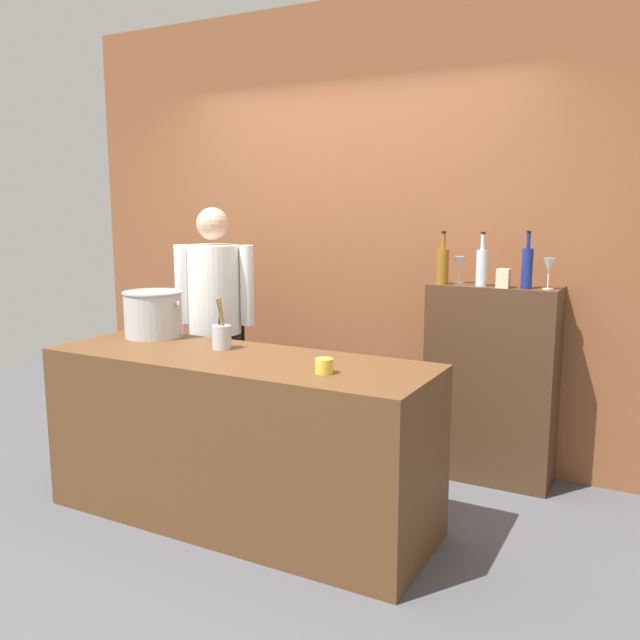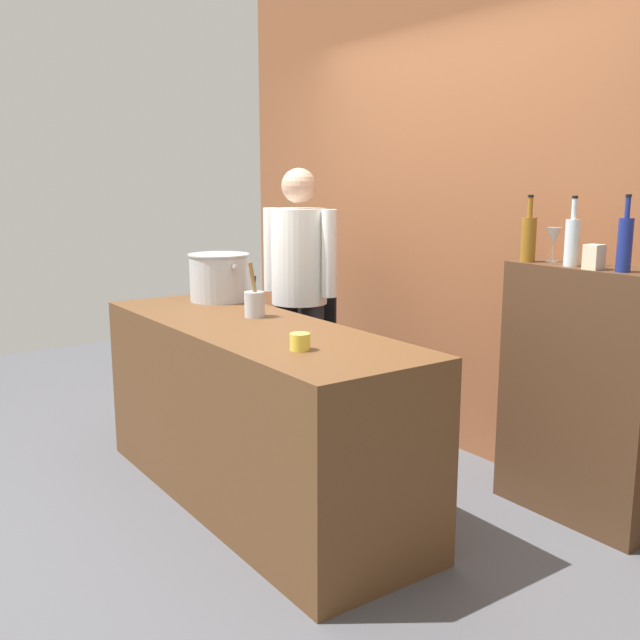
{
  "view_description": "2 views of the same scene",
  "coord_description": "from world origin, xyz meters",
  "px_view_note": "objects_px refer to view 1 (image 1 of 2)",
  "views": [
    {
      "loc": [
        1.99,
        -2.79,
        1.67
      ],
      "look_at": [
        0.25,
        0.45,
        1.04
      ],
      "focal_mm": 37.69,
      "sensor_mm": 36.0,
      "label": 1
    },
    {
      "loc": [
        2.98,
        -1.7,
        1.59
      ],
      "look_at": [
        0.21,
        0.25,
        0.93
      ],
      "focal_mm": 40.47,
      "sensor_mm": 36.0,
      "label": 2
    }
  ],
  "objects_px": {
    "spice_tin_cream": "(503,278)",
    "wine_glass_wide": "(549,267)",
    "butter_jar": "(324,366)",
    "wine_glass_tall": "(459,264)",
    "wine_bottle_cobalt": "(527,267)",
    "chef": "(215,314)",
    "wine_bottle_clear": "(482,267)",
    "wine_bottle_amber": "(443,265)",
    "utensil_crock": "(222,336)",
    "stockpot_large": "(153,314)"
  },
  "relations": [
    {
      "from": "spice_tin_cream",
      "to": "wine_glass_wide",
      "type": "bearing_deg",
      "value": 11.01
    },
    {
      "from": "butter_jar",
      "to": "wine_glass_tall",
      "type": "xyz_separation_m",
      "value": [
        0.24,
        1.29,
        0.38
      ]
    },
    {
      "from": "wine_glass_tall",
      "to": "wine_bottle_cobalt",
      "type": "bearing_deg",
      "value": -10.26
    },
    {
      "from": "chef",
      "to": "butter_jar",
      "type": "bearing_deg",
      "value": 125.99
    },
    {
      "from": "wine_bottle_clear",
      "to": "wine_glass_tall",
      "type": "relative_size",
      "value": 1.94
    },
    {
      "from": "chef",
      "to": "wine_bottle_clear",
      "type": "distance_m",
      "value": 1.74
    },
    {
      "from": "wine_bottle_amber",
      "to": "utensil_crock",
      "type": "bearing_deg",
      "value": -132.98
    },
    {
      "from": "wine_glass_tall",
      "to": "wine_bottle_clear",
      "type": "bearing_deg",
      "value": -26.29
    },
    {
      "from": "stockpot_large",
      "to": "wine_bottle_cobalt",
      "type": "height_order",
      "value": "wine_bottle_cobalt"
    },
    {
      "from": "utensil_crock",
      "to": "wine_bottle_amber",
      "type": "distance_m",
      "value": 1.39
    },
    {
      "from": "butter_jar",
      "to": "utensil_crock",
      "type": "bearing_deg",
      "value": 163.89
    },
    {
      "from": "wine_glass_tall",
      "to": "wine_glass_wide",
      "type": "distance_m",
      "value": 0.54
    },
    {
      "from": "wine_glass_tall",
      "to": "stockpot_large",
      "type": "bearing_deg",
      "value": -147.64
    },
    {
      "from": "stockpot_large",
      "to": "butter_jar",
      "type": "height_order",
      "value": "stockpot_large"
    },
    {
      "from": "utensil_crock",
      "to": "wine_bottle_cobalt",
      "type": "height_order",
      "value": "wine_bottle_cobalt"
    },
    {
      "from": "wine_bottle_clear",
      "to": "wine_glass_wide",
      "type": "bearing_deg",
      "value": 3.52
    },
    {
      "from": "spice_tin_cream",
      "to": "utensil_crock",
      "type": "bearing_deg",
      "value": -142.72
    },
    {
      "from": "chef",
      "to": "wine_glass_wide",
      "type": "height_order",
      "value": "chef"
    },
    {
      "from": "wine_bottle_amber",
      "to": "wine_bottle_clear",
      "type": "distance_m",
      "value": 0.23
    },
    {
      "from": "chef",
      "to": "stockpot_large",
      "type": "distance_m",
      "value": 0.53
    },
    {
      "from": "butter_jar",
      "to": "wine_glass_wide",
      "type": "xyz_separation_m",
      "value": [
        0.77,
        1.24,
        0.4
      ]
    },
    {
      "from": "chef",
      "to": "utensil_crock",
      "type": "distance_m",
      "value": 0.8
    },
    {
      "from": "butter_jar",
      "to": "wine_bottle_clear",
      "type": "relative_size",
      "value": 0.27
    },
    {
      "from": "spice_tin_cream",
      "to": "chef",
      "type": "bearing_deg",
      "value": -168.66
    },
    {
      "from": "stockpot_large",
      "to": "spice_tin_cream",
      "type": "relative_size",
      "value": 3.76
    },
    {
      "from": "butter_jar",
      "to": "wine_bottle_amber",
      "type": "bearing_deg",
      "value": 81.88
    },
    {
      "from": "butter_jar",
      "to": "wine_bottle_amber",
      "type": "distance_m",
      "value": 1.27
    },
    {
      "from": "chef",
      "to": "utensil_crock",
      "type": "xyz_separation_m",
      "value": [
        0.51,
        -0.62,
        0.01
      ]
    },
    {
      "from": "utensil_crock",
      "to": "wine_bottle_clear",
      "type": "xyz_separation_m",
      "value": [
        1.15,
        1.0,
        0.35
      ]
    },
    {
      "from": "wine_bottle_clear",
      "to": "wine_glass_wide",
      "type": "relative_size",
      "value": 1.78
    },
    {
      "from": "stockpot_large",
      "to": "wine_bottle_clear",
      "type": "xyz_separation_m",
      "value": [
        1.71,
        0.9,
        0.28
      ]
    },
    {
      "from": "wine_bottle_amber",
      "to": "wine_glass_tall",
      "type": "bearing_deg",
      "value": 53.32
    },
    {
      "from": "wine_bottle_amber",
      "to": "spice_tin_cream",
      "type": "relative_size",
      "value": 2.89
    },
    {
      "from": "stockpot_large",
      "to": "wine_bottle_amber",
      "type": "distance_m",
      "value": 1.75
    },
    {
      "from": "stockpot_large",
      "to": "wine_glass_tall",
      "type": "height_order",
      "value": "wine_glass_tall"
    },
    {
      "from": "butter_jar",
      "to": "spice_tin_cream",
      "type": "xyz_separation_m",
      "value": [
        0.54,
        1.19,
        0.32
      ]
    },
    {
      "from": "utensil_crock",
      "to": "wine_glass_wide",
      "type": "relative_size",
      "value": 1.61
    },
    {
      "from": "utensil_crock",
      "to": "wine_bottle_clear",
      "type": "distance_m",
      "value": 1.56
    },
    {
      "from": "wine_bottle_cobalt",
      "to": "wine_bottle_amber",
      "type": "xyz_separation_m",
      "value": [
        -0.49,
        -0.02,
        -0.01
      ]
    },
    {
      "from": "wine_bottle_cobalt",
      "to": "chef",
      "type": "bearing_deg",
      "value": -168.59
    },
    {
      "from": "butter_jar",
      "to": "wine_bottle_amber",
      "type": "relative_size",
      "value": 0.27
    },
    {
      "from": "butter_jar",
      "to": "spice_tin_cream",
      "type": "distance_m",
      "value": 1.34
    },
    {
      "from": "chef",
      "to": "wine_bottle_amber",
      "type": "bearing_deg",
      "value": 173.98
    },
    {
      "from": "chef",
      "to": "wine_glass_tall",
      "type": "xyz_separation_m",
      "value": [
        1.49,
        0.46,
        0.35
      ]
    },
    {
      "from": "butter_jar",
      "to": "spice_tin_cream",
      "type": "height_order",
      "value": "spice_tin_cream"
    },
    {
      "from": "chef",
      "to": "wine_glass_tall",
      "type": "relative_size",
      "value": 10.15
    },
    {
      "from": "wine_bottle_cobalt",
      "to": "spice_tin_cream",
      "type": "xyz_separation_m",
      "value": [
        -0.12,
        -0.03,
        -0.07
      ]
    },
    {
      "from": "utensil_crock",
      "to": "spice_tin_cream",
      "type": "height_order",
      "value": "spice_tin_cream"
    },
    {
      "from": "utensil_crock",
      "to": "butter_jar",
      "type": "relative_size",
      "value": 3.36
    },
    {
      "from": "wine_glass_tall",
      "to": "utensil_crock",
      "type": "bearing_deg",
      "value": -132.47
    }
  ]
}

